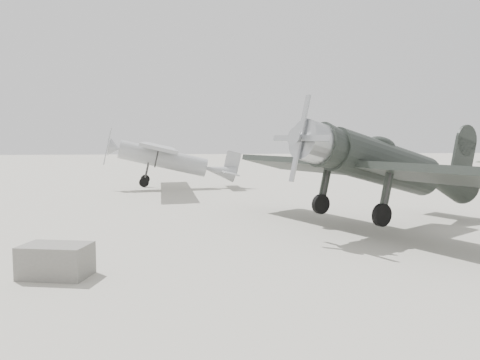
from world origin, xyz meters
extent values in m
plane|color=#B0AB9C|center=(0.00, 0.00, 0.00)|extent=(160.00, 160.00, 0.00)
cylinder|color=black|center=(5.01, -0.49, 2.17)|extent=(4.65, 3.09, 1.42)
cone|color=black|center=(8.07, 0.85, 2.22)|extent=(2.94, 2.26, 1.32)
cylinder|color=#B1B4B6|center=(2.18, -1.73, 2.17)|extent=(1.34, 1.52, 1.26)
cone|color=#B1B4B6|center=(1.62, -1.97, 2.17)|extent=(0.55, 0.66, 0.57)
cube|color=#B1B4B6|center=(1.69, -1.94, 2.17)|extent=(0.13, 0.19, 2.63)
ellipsoid|color=black|center=(4.83, -0.57, 2.80)|extent=(1.30, 1.08, 0.47)
cube|color=black|center=(4.36, -0.77, 1.81)|extent=(6.82, 11.99, 0.22)
cube|color=black|center=(8.82, 1.18, 2.27)|extent=(2.73, 4.35, 0.10)
cube|color=black|center=(8.96, 1.24, 3.13)|extent=(1.15, 0.58, 1.82)
cylinder|color=black|center=(4.54, -2.19, 0.43)|extent=(0.70, 0.42, 0.69)
cylinder|color=black|center=(3.44, 0.32, 0.43)|extent=(0.70, 0.42, 0.69)
cylinder|color=#333333|center=(4.54, -2.19, 1.11)|extent=(0.15, 0.15, 1.42)
cylinder|color=#333333|center=(3.44, 0.32, 1.11)|extent=(0.15, 0.15, 1.42)
cylinder|color=black|center=(9.05, 1.28, 1.78)|extent=(0.24, 0.16, 0.22)
cylinder|color=gray|center=(-2.70, 13.51, 1.84)|extent=(5.37, 1.33, 1.13)
cone|color=gray|center=(0.89, 13.65, 1.84)|extent=(1.88, 1.09, 1.03)
cone|color=gray|center=(-5.67, 13.40, 1.84)|extent=(0.66, 1.09, 1.07)
cube|color=gray|center=(-6.08, 13.39, 1.84)|extent=(0.06, 0.15, 2.26)
cube|color=gray|center=(-3.11, 13.50, 2.48)|extent=(2.37, 11.35, 0.18)
cube|color=gray|center=(1.40, 13.67, 1.89)|extent=(1.05, 3.52, 0.08)
cube|color=gray|center=(1.50, 13.67, 2.56)|extent=(0.93, 0.12, 1.33)
cylinder|color=black|center=(-3.48, 12.36, 0.28)|extent=(0.58, 0.17, 0.57)
cylinder|color=black|center=(-3.56, 14.61, 0.28)|extent=(0.58, 0.17, 0.57)
cylinder|color=#333333|center=(-3.48, 12.36, 0.87)|extent=(0.10, 0.10, 1.23)
cylinder|color=#333333|center=(-3.56, 14.61, 0.87)|extent=(0.10, 0.10, 1.23)
cylinder|color=black|center=(1.60, 13.68, 1.54)|extent=(0.19, 0.08, 0.18)
cube|color=slate|center=(-4.50, -4.88, 0.36)|extent=(1.63, 1.24, 0.73)
camera|label=1|loc=(-1.79, -15.43, 3.03)|focal=35.00mm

